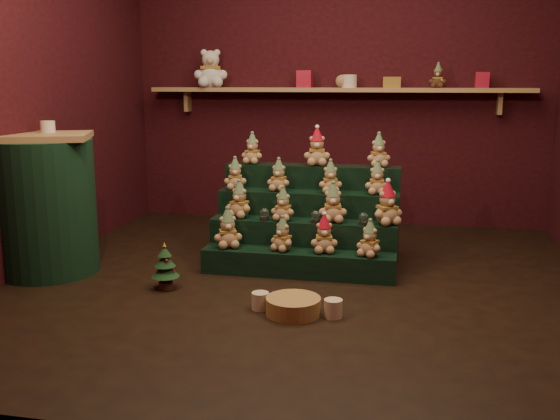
% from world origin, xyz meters
% --- Properties ---
extents(ground, '(4.00, 4.00, 0.00)m').
position_xyz_m(ground, '(0.00, 0.00, 0.00)').
color(ground, black).
rests_on(ground, ground).
extents(back_wall, '(4.00, 0.10, 2.80)m').
position_xyz_m(back_wall, '(0.00, 2.05, 1.40)').
color(back_wall, black).
rests_on(back_wall, ground).
extents(front_wall, '(4.00, 0.10, 2.80)m').
position_xyz_m(front_wall, '(0.00, -2.05, 1.40)').
color(front_wall, black).
rests_on(front_wall, ground).
extents(left_wall, '(0.10, 4.00, 2.80)m').
position_xyz_m(left_wall, '(-2.05, 0.00, 1.40)').
color(left_wall, black).
rests_on(left_wall, ground).
extents(back_shelf, '(3.60, 0.26, 0.24)m').
position_xyz_m(back_shelf, '(0.00, 1.87, 1.29)').
color(back_shelf, tan).
rests_on(back_shelf, ground).
extents(riser_tier_front, '(1.40, 0.22, 0.18)m').
position_xyz_m(riser_tier_front, '(-0.04, 0.15, 0.09)').
color(riser_tier_front, black).
rests_on(riser_tier_front, ground).
extents(riser_tier_midfront, '(1.40, 0.22, 0.36)m').
position_xyz_m(riser_tier_midfront, '(-0.04, 0.37, 0.18)').
color(riser_tier_midfront, black).
rests_on(riser_tier_midfront, ground).
extents(riser_tier_midback, '(1.40, 0.22, 0.54)m').
position_xyz_m(riser_tier_midback, '(-0.04, 0.59, 0.27)').
color(riser_tier_midback, black).
rests_on(riser_tier_midback, ground).
extents(riser_tier_back, '(1.40, 0.22, 0.72)m').
position_xyz_m(riser_tier_back, '(-0.04, 0.81, 0.36)').
color(riser_tier_back, black).
rests_on(riser_tier_back, ground).
extents(teddy_0, '(0.27, 0.25, 0.29)m').
position_xyz_m(teddy_0, '(-0.57, 0.16, 0.33)').
color(teddy_0, tan).
rests_on(teddy_0, riser_tier_front).
extents(teddy_1, '(0.23, 0.22, 0.25)m').
position_xyz_m(teddy_1, '(-0.16, 0.16, 0.30)').
color(teddy_1, tan).
rests_on(teddy_1, riser_tier_front).
extents(teddy_2, '(0.22, 0.21, 0.27)m').
position_xyz_m(teddy_2, '(0.14, 0.17, 0.31)').
color(teddy_2, tan).
rests_on(teddy_2, riser_tier_front).
extents(teddy_3, '(0.23, 0.23, 0.25)m').
position_xyz_m(teddy_3, '(0.47, 0.13, 0.31)').
color(teddy_3, tan).
rests_on(teddy_3, riser_tier_front).
extents(teddy_4, '(0.24, 0.22, 0.28)m').
position_xyz_m(teddy_4, '(-0.54, 0.39, 0.50)').
color(teddy_4, tan).
rests_on(teddy_4, riser_tier_midfront).
extents(teddy_5, '(0.19, 0.18, 0.25)m').
position_xyz_m(teddy_5, '(-0.19, 0.35, 0.48)').
color(teddy_5, tan).
rests_on(teddy_5, riser_tier_midfront).
extents(teddy_6, '(0.23, 0.22, 0.29)m').
position_xyz_m(teddy_6, '(0.18, 0.37, 0.50)').
color(teddy_6, tan).
rests_on(teddy_6, riser_tier_midfront).
extents(teddy_7, '(0.29, 0.29, 0.31)m').
position_xyz_m(teddy_7, '(0.57, 0.37, 0.51)').
color(teddy_7, tan).
rests_on(teddy_7, riser_tier_midfront).
extents(teddy_8, '(0.21, 0.20, 0.25)m').
position_xyz_m(teddy_8, '(-0.63, 0.59, 0.66)').
color(teddy_8, tan).
rests_on(teddy_8, riser_tier_midback).
extents(teddy_9, '(0.19, 0.17, 0.25)m').
position_xyz_m(teddy_9, '(-0.28, 0.59, 0.66)').
color(teddy_9, tan).
rests_on(teddy_9, riser_tier_midback).
extents(teddy_10, '(0.21, 0.20, 0.25)m').
position_xyz_m(teddy_10, '(0.13, 0.58, 0.66)').
color(teddy_10, tan).
rests_on(teddy_10, riser_tier_midback).
extents(teddy_11, '(0.20, 0.18, 0.25)m').
position_xyz_m(teddy_11, '(0.48, 0.60, 0.67)').
color(teddy_11, tan).
rests_on(teddy_11, riser_tier_midback).
extents(teddy_12, '(0.20, 0.18, 0.25)m').
position_xyz_m(teddy_12, '(-0.54, 0.80, 0.84)').
color(teddy_12, tan).
rests_on(teddy_12, riser_tier_back).
extents(teddy_13, '(0.24, 0.22, 0.29)m').
position_xyz_m(teddy_13, '(-0.01, 0.80, 0.87)').
color(teddy_13, tan).
rests_on(teddy_13, riser_tier_back).
extents(teddy_14, '(0.22, 0.21, 0.26)m').
position_xyz_m(teddy_14, '(0.47, 0.82, 0.85)').
color(teddy_14, tan).
rests_on(teddy_14, riser_tier_back).
extents(snow_globe_a, '(0.07, 0.07, 0.09)m').
position_xyz_m(snow_globe_a, '(-0.33, 0.31, 0.41)').
color(snow_globe_a, black).
rests_on(snow_globe_a, riser_tier_midfront).
extents(snow_globe_b, '(0.07, 0.07, 0.09)m').
position_xyz_m(snow_globe_b, '(0.06, 0.31, 0.41)').
color(snow_globe_b, black).
rests_on(snow_globe_b, riser_tier_midfront).
extents(snow_globe_c, '(0.07, 0.07, 0.09)m').
position_xyz_m(snow_globe_c, '(0.41, 0.31, 0.41)').
color(snow_globe_c, black).
rests_on(snow_globe_c, riser_tier_midfront).
extents(side_table, '(0.82, 0.76, 1.02)m').
position_xyz_m(side_table, '(-1.85, -0.13, 0.50)').
color(side_table, tan).
rests_on(side_table, ground).
extents(table_ornament, '(0.10, 0.10, 0.08)m').
position_xyz_m(table_ornament, '(-1.85, -0.03, 1.06)').
color(table_ornament, beige).
rests_on(table_ornament, side_table).
extents(mini_christmas_tree, '(0.19, 0.19, 0.32)m').
position_xyz_m(mini_christmas_tree, '(-0.87, -0.32, 0.16)').
color(mini_christmas_tree, '#412917').
rests_on(mini_christmas_tree, ground).
extents(mug_left, '(0.11, 0.11, 0.11)m').
position_xyz_m(mug_left, '(-0.15, -0.57, 0.05)').
color(mug_left, beige).
rests_on(mug_left, ground).
extents(mug_right, '(0.11, 0.11, 0.11)m').
position_xyz_m(mug_right, '(0.31, -0.61, 0.06)').
color(mug_right, beige).
rests_on(mug_right, ground).
extents(wicker_basket, '(0.38, 0.38, 0.10)m').
position_xyz_m(wicker_basket, '(0.06, -0.61, 0.05)').
color(wicker_basket, '#A78243').
rests_on(wicker_basket, ground).
extents(white_bear, '(0.39, 0.36, 0.46)m').
position_xyz_m(white_bear, '(-1.22, 1.84, 1.55)').
color(white_bear, white).
rests_on(white_bear, back_shelf).
extents(brown_bear, '(0.17, 0.16, 0.22)m').
position_xyz_m(brown_bear, '(0.94, 1.84, 1.43)').
color(brown_bear, '#4E2B1A').
rests_on(brown_bear, back_shelf).
extents(gift_tin_red_a, '(0.14, 0.14, 0.16)m').
position_xyz_m(gift_tin_red_a, '(-0.29, 1.85, 1.40)').
color(gift_tin_red_a, '#B51B37').
rests_on(gift_tin_red_a, back_shelf).
extents(gift_tin_cream, '(0.14, 0.14, 0.12)m').
position_xyz_m(gift_tin_cream, '(0.13, 1.85, 1.38)').
color(gift_tin_cream, beige).
rests_on(gift_tin_cream, back_shelf).
extents(gift_tin_red_b, '(0.12, 0.12, 0.14)m').
position_xyz_m(gift_tin_red_b, '(1.32, 1.85, 1.39)').
color(gift_tin_red_b, '#B51B37').
rests_on(gift_tin_red_b, back_shelf).
extents(shelf_plush_ball, '(0.12, 0.12, 0.12)m').
position_xyz_m(shelf_plush_ball, '(0.06, 1.85, 1.38)').
color(shelf_plush_ball, tan).
rests_on(shelf_plush_ball, back_shelf).
extents(scarf_gift_box, '(0.16, 0.10, 0.10)m').
position_xyz_m(scarf_gift_box, '(0.53, 1.85, 1.37)').
color(scarf_gift_box, '#C9691C').
rests_on(scarf_gift_box, back_shelf).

